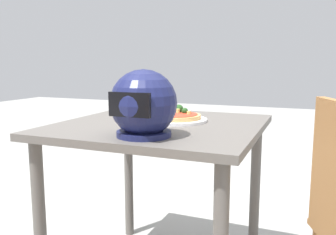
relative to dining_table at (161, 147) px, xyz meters
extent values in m
cube|color=#5B5651|center=(0.00, 0.00, 0.09)|extent=(0.85, 0.86, 0.03)
cylinder|color=#5B5651|center=(-0.36, -0.37, -0.28)|extent=(0.05, 0.05, 0.73)
cylinder|color=#5B5651|center=(0.36, -0.37, -0.28)|extent=(0.05, 0.05, 0.73)
cylinder|color=#5B5651|center=(0.36, 0.37, -0.28)|extent=(0.05, 0.05, 0.73)
cylinder|color=white|center=(-0.04, -0.07, 0.12)|extent=(0.29, 0.29, 0.01)
cylinder|color=tan|center=(-0.04, -0.07, 0.13)|extent=(0.23, 0.23, 0.02)
cylinder|color=red|center=(-0.04, -0.07, 0.14)|extent=(0.20, 0.20, 0.00)
sphere|color=#234C1E|center=(-0.07, -0.11, 0.15)|extent=(0.03, 0.03, 0.03)
sphere|color=#234C1E|center=(-0.03, -0.14, 0.16)|extent=(0.04, 0.04, 0.04)
sphere|color=#234C1E|center=(-0.03, -0.04, 0.15)|extent=(0.03, 0.03, 0.03)
sphere|color=#234C1E|center=(-0.02, -0.02, 0.15)|extent=(0.04, 0.04, 0.04)
cylinder|color=#E0D172|center=(-0.10, -0.09, 0.15)|extent=(0.02, 0.02, 0.01)
cylinder|color=#E0D172|center=(-0.04, -0.11, 0.15)|extent=(0.02, 0.02, 0.02)
cylinder|color=#E0D172|center=(0.02, -0.11, 0.15)|extent=(0.03, 0.03, 0.01)
sphere|color=#191E4C|center=(-0.06, 0.29, 0.23)|extent=(0.24, 0.24, 0.24)
cylinder|color=#191E4C|center=(-0.06, 0.29, 0.12)|extent=(0.20, 0.20, 0.02)
cube|color=black|center=(-0.06, 0.39, 0.23)|extent=(0.15, 0.02, 0.08)
camera|label=1|loc=(-0.60, 1.40, 0.37)|focal=37.96mm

